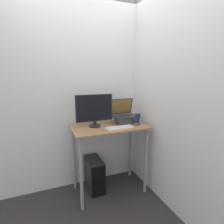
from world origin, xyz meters
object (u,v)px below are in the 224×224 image
object	(u,v)px
laptop	(124,117)
cell_phone	(137,121)
monitor	(94,111)
computer_tower	(94,174)
keyboard	(120,127)
mouse	(105,130)

from	to	relation	value
laptop	cell_phone	bearing A→B (deg)	-53.42
cell_phone	monitor	bearing A→B (deg)	166.91
computer_tower	keyboard	bearing A→B (deg)	-40.84
keyboard	monitor	bearing A→B (deg)	145.46
laptop	keyboard	distance (m)	0.28
monitor	cell_phone	bearing A→B (deg)	-13.09
keyboard	laptop	bearing A→B (deg)	51.74
laptop	keyboard	world-z (taller)	laptop
monitor	keyboard	xyz separation A→B (m)	(0.26, -0.18, -0.20)
laptop	cell_phone	distance (m)	0.19
mouse	cell_phone	xyz separation A→B (m)	(0.48, 0.08, 0.03)
keyboard	mouse	distance (m)	0.21
cell_phone	computer_tower	size ratio (longest dim) A/B	0.35
keyboard	mouse	world-z (taller)	mouse
monitor	cell_phone	distance (m)	0.58
laptop	mouse	distance (m)	0.44
monitor	cell_phone	xyz separation A→B (m)	(0.54, -0.13, -0.16)
laptop	cell_phone	world-z (taller)	laptop
cell_phone	computer_tower	bearing A→B (deg)	162.16
mouse	cell_phone	world-z (taller)	cell_phone
laptop	monitor	bearing A→B (deg)	-176.41
keyboard	cell_phone	distance (m)	0.29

